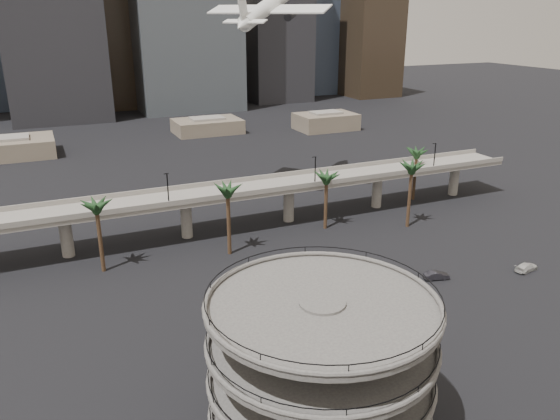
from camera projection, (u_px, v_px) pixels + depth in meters
name	position (u px, v px, depth m)	size (l,w,h in m)	color
ground	(400.00, 386.00, 64.37)	(700.00, 700.00, 0.00)	black
parking_ramp	(321.00, 360.00, 52.62)	(22.20, 22.20, 17.35)	#4B4846
overpass	(239.00, 194.00, 109.16)	(130.00, 9.30, 14.70)	gray
palm_trees	(309.00, 179.00, 105.54)	(76.40, 18.40, 14.00)	#462D1E
low_buildings	(172.00, 132.00, 188.35)	(135.00, 27.50, 6.80)	brown
skyline	(145.00, 14.00, 242.75)	(269.00, 86.00, 113.43)	#7E7157
airborne_jet	(269.00, 6.00, 118.26)	(25.21, 24.22, 11.90)	white
car_a	(318.00, 322.00, 76.49)	(1.63, 4.06, 1.38)	red
car_b	(436.00, 275.00, 90.01)	(1.49, 4.27, 1.41)	black
car_c	(526.00, 267.00, 92.98)	(1.94, 4.77, 1.39)	beige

